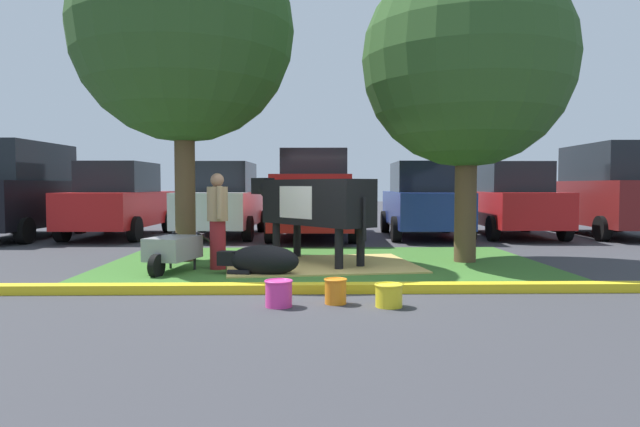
{
  "coord_description": "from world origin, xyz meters",
  "views": [
    {
      "loc": [
        0.0,
        -8.34,
        1.41
      ],
      "look_at": [
        0.22,
        1.71,
        0.9
      ],
      "focal_mm": 31.78,
      "sensor_mm": 36.0,
      "label": 1
    }
  ],
  "objects_px": {
    "shade_tree_right": "(467,62)",
    "wheelbarrow": "(172,249)",
    "bucket_yellow": "(389,295)",
    "pickup_truck_maroon": "(313,196)",
    "sedan_red": "(120,201)",
    "suv_black": "(19,190)",
    "sedan_silver": "(511,200)",
    "hatchback_white": "(223,200)",
    "person_handler": "(217,218)",
    "cow_holstein": "(312,203)",
    "sedan_blue": "(423,201)",
    "shade_tree_left": "(183,32)",
    "calf_lying": "(262,260)",
    "suv_dark_grey": "(612,190)",
    "bucket_orange": "(335,291)",
    "bucket_pink": "(278,293)"
  },
  "relations": [
    {
      "from": "sedan_silver",
      "to": "hatchback_white",
      "type": "bearing_deg",
      "value": 179.24
    },
    {
      "from": "wheelbarrow",
      "to": "suv_dark_grey",
      "type": "xyz_separation_m",
      "value": [
        10.53,
        6.37,
        0.88
      ]
    },
    {
      "from": "suv_dark_grey",
      "to": "sedan_silver",
      "type": "bearing_deg",
      "value": 178.98
    },
    {
      "from": "calf_lying",
      "to": "wheelbarrow",
      "type": "distance_m",
      "value": 1.49
    },
    {
      "from": "bucket_yellow",
      "to": "suv_dark_grey",
      "type": "height_order",
      "value": "suv_dark_grey"
    },
    {
      "from": "calf_lying",
      "to": "sedan_red",
      "type": "height_order",
      "value": "sedan_red"
    },
    {
      "from": "pickup_truck_maroon",
      "to": "suv_dark_grey",
      "type": "height_order",
      "value": "suv_dark_grey"
    },
    {
      "from": "shade_tree_right",
      "to": "wheelbarrow",
      "type": "height_order",
      "value": "shade_tree_right"
    },
    {
      "from": "hatchback_white",
      "to": "suv_dark_grey",
      "type": "distance_m",
      "value": 10.71
    },
    {
      "from": "calf_lying",
      "to": "suv_black",
      "type": "distance_m",
      "value": 9.46
    },
    {
      "from": "shade_tree_right",
      "to": "sedan_silver",
      "type": "xyz_separation_m",
      "value": [
        2.75,
        5.29,
        -2.61
      ]
    },
    {
      "from": "shade_tree_right",
      "to": "hatchback_white",
      "type": "bearing_deg",
      "value": 133.84
    },
    {
      "from": "bucket_yellow",
      "to": "sedan_red",
      "type": "relative_size",
      "value": 0.08
    },
    {
      "from": "pickup_truck_maroon",
      "to": "shade_tree_right",
      "type": "bearing_deg",
      "value": -63.07
    },
    {
      "from": "person_handler",
      "to": "pickup_truck_maroon",
      "type": "xyz_separation_m",
      "value": [
        1.65,
        6.12,
        0.26
      ]
    },
    {
      "from": "calf_lying",
      "to": "suv_dark_grey",
      "type": "height_order",
      "value": "suv_dark_grey"
    },
    {
      "from": "bucket_yellow",
      "to": "hatchback_white",
      "type": "relative_size",
      "value": 0.08
    },
    {
      "from": "sedan_red",
      "to": "pickup_truck_maroon",
      "type": "relative_size",
      "value": 0.82
    },
    {
      "from": "shade_tree_left",
      "to": "suv_dark_grey",
      "type": "xyz_separation_m",
      "value": [
        10.62,
        4.98,
        -2.9
      ]
    },
    {
      "from": "bucket_pink",
      "to": "bucket_yellow",
      "type": "bearing_deg",
      "value": -1.65
    },
    {
      "from": "shade_tree_left",
      "to": "calf_lying",
      "type": "distance_m",
      "value": 4.54
    },
    {
      "from": "cow_holstein",
      "to": "sedan_blue",
      "type": "height_order",
      "value": "sedan_blue"
    },
    {
      "from": "bucket_pink",
      "to": "bucket_orange",
      "type": "height_order",
      "value": "bucket_pink"
    },
    {
      "from": "suv_black",
      "to": "pickup_truck_maroon",
      "type": "distance_m",
      "value": 7.8
    },
    {
      "from": "calf_lying",
      "to": "bucket_orange",
      "type": "height_order",
      "value": "calf_lying"
    },
    {
      "from": "bucket_orange",
      "to": "suv_dark_grey",
      "type": "bearing_deg",
      "value": 47.43
    },
    {
      "from": "bucket_pink",
      "to": "bucket_orange",
      "type": "bearing_deg",
      "value": 12.12
    },
    {
      "from": "hatchback_white",
      "to": "suv_dark_grey",
      "type": "height_order",
      "value": "suv_dark_grey"
    },
    {
      "from": "sedan_red",
      "to": "pickup_truck_maroon",
      "type": "height_order",
      "value": "pickup_truck_maroon"
    },
    {
      "from": "sedan_silver",
      "to": "sedan_red",
      "type": "bearing_deg",
      "value": -179.86
    },
    {
      "from": "bucket_yellow",
      "to": "bucket_orange",
      "type": "bearing_deg",
      "value": 163.53
    },
    {
      "from": "person_handler",
      "to": "sedan_silver",
      "type": "height_order",
      "value": "sedan_silver"
    },
    {
      "from": "calf_lying",
      "to": "suv_black",
      "type": "bearing_deg",
      "value": 137.35
    },
    {
      "from": "calf_lying",
      "to": "suv_dark_grey",
      "type": "relative_size",
      "value": 0.29
    },
    {
      "from": "shade_tree_right",
      "to": "cow_holstein",
      "type": "distance_m",
      "value": 3.73
    },
    {
      "from": "bucket_yellow",
      "to": "pickup_truck_maroon",
      "type": "relative_size",
      "value": 0.06
    },
    {
      "from": "sedan_red",
      "to": "sedan_silver",
      "type": "relative_size",
      "value": 1.0
    },
    {
      "from": "suv_black",
      "to": "sedan_red",
      "type": "xyz_separation_m",
      "value": [
        2.54,
        0.32,
        -0.29
      ]
    },
    {
      "from": "calf_lying",
      "to": "hatchback_white",
      "type": "relative_size",
      "value": 0.3
    },
    {
      "from": "shade_tree_left",
      "to": "suv_black",
      "type": "distance_m",
      "value": 7.7
    },
    {
      "from": "sedan_silver",
      "to": "bucket_yellow",
      "type": "bearing_deg",
      "value": -117.45
    },
    {
      "from": "shade_tree_right",
      "to": "sedan_red",
      "type": "height_order",
      "value": "shade_tree_right"
    },
    {
      "from": "hatchback_white",
      "to": "suv_dark_grey",
      "type": "xyz_separation_m",
      "value": [
        10.7,
        -0.15,
        0.29
      ]
    },
    {
      "from": "calf_lying",
      "to": "suv_dark_grey",
      "type": "bearing_deg",
      "value": 36.27
    },
    {
      "from": "suv_dark_grey",
      "to": "wheelbarrow",
      "type": "bearing_deg",
      "value": -148.84
    },
    {
      "from": "cow_holstein",
      "to": "person_handler",
      "type": "distance_m",
      "value": 1.74
    },
    {
      "from": "cow_holstein",
      "to": "suv_black",
      "type": "xyz_separation_m",
      "value": [
        -7.71,
        5.06,
        0.18
      ]
    },
    {
      "from": "calf_lying",
      "to": "suv_black",
      "type": "relative_size",
      "value": 0.29
    },
    {
      "from": "sedan_blue",
      "to": "pickup_truck_maroon",
      "type": "bearing_deg",
      "value": 175.83
    },
    {
      "from": "shade_tree_right",
      "to": "hatchback_white",
      "type": "relative_size",
      "value": 1.23
    }
  ]
}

